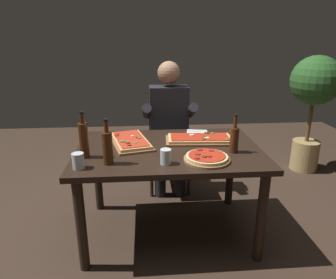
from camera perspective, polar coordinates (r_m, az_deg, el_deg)
The scene contains 14 objects.
ground_plane at distance 2.69m, azimuth 0.09°, elevation -16.52°, with size 6.40×6.40×0.00m, color #38281E.
dining_table at distance 2.38m, azimuth 0.10°, elevation -3.70°, with size 1.40×0.96×0.74m.
pizza_rectangular_front at distance 2.49m, azimuth 5.93°, elevation 0.07°, with size 0.56×0.29×0.05m.
pizza_rectangular_left at distance 2.45m, azimuth -7.04°, elevation -0.28°, with size 0.39×0.55×0.05m.
pizza_round_far at distance 2.11m, azimuth 7.24°, elevation -3.42°, with size 0.32×0.32×0.05m.
wine_bottle_dark at distance 2.27m, azimuth 12.25°, elevation 0.09°, with size 0.06×0.06×0.28m.
oil_bottle_amber at distance 2.05m, azimuth -11.22°, elevation -1.37°, with size 0.07×0.07×0.31m.
vinegar_bottle_green at distance 2.19m, azimuth -15.44°, elevation 0.02°, with size 0.06×0.06×0.33m.
tumbler_near_camera at distance 2.03m, azimuth -0.42°, elevation -3.38°, with size 0.07×0.07×0.10m.
tumbler_far_side at distance 2.05m, azimuth -16.42°, elevation -3.85°, with size 0.08×0.08×0.10m.
napkin_cutlery_set at distance 2.73m, azimuth 5.44°, elevation 1.45°, with size 0.20×0.14×0.01m.
diner_chair at distance 3.24m, azimuth 0.04°, elevation -0.51°, with size 0.44×0.44×0.87m.
seated_diner at distance 3.04m, azimuth 0.23°, elevation 3.30°, with size 0.53×0.41×1.33m.
potted_plant_corner at distance 3.89m, azimuth 25.56°, elevation 7.61°, with size 0.56×0.56×1.36m.
Camera 1 is at (-0.18, -2.19, 1.55)m, focal length 32.66 mm.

